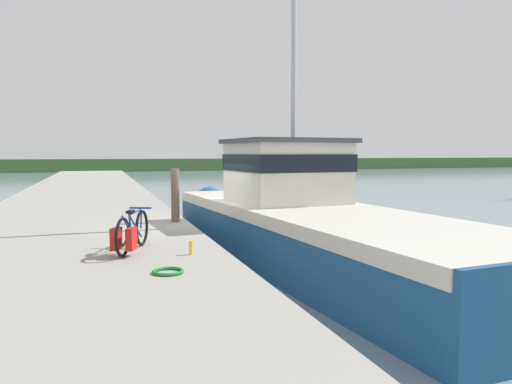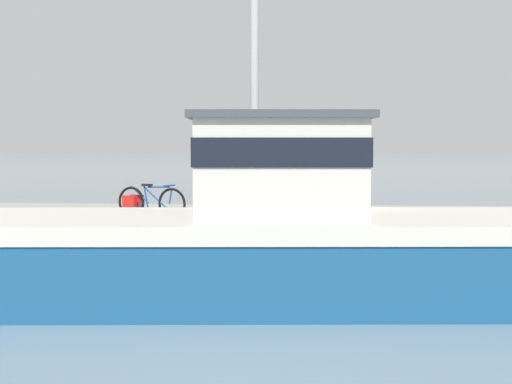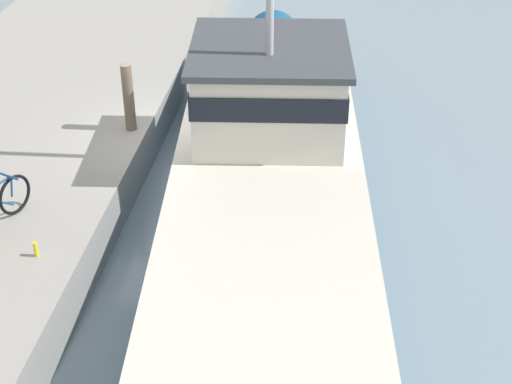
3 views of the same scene
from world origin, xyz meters
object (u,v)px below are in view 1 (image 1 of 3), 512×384
at_px(fishing_boat_main, 303,220).
at_px(bicycle_touring, 130,233).
at_px(water_bottle_on_curb, 191,248).
at_px(mooring_post, 175,195).

height_order(fishing_boat_main, bicycle_touring, fishing_boat_main).
bearing_deg(water_bottle_on_curb, bicycle_touring, 153.92).
xyz_separation_m(bicycle_touring, mooring_post, (1.42, 3.93, 0.35)).
bearing_deg(fishing_boat_main, water_bottle_on_curb, -145.75).
height_order(bicycle_touring, mooring_post, mooring_post).
xyz_separation_m(fishing_boat_main, bicycle_touring, (-4.44, -2.30, 0.22)).
bearing_deg(water_bottle_on_curb, fishing_boat_main, 39.61).
distance_m(bicycle_touring, water_bottle_on_curb, 1.19).
height_order(mooring_post, water_bottle_on_curb, mooring_post).
bearing_deg(mooring_post, water_bottle_on_curb, -94.81).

